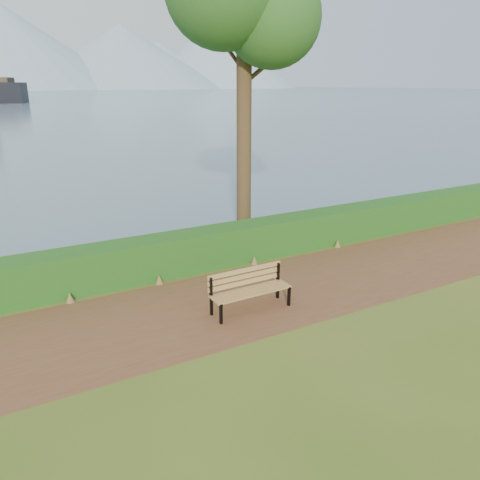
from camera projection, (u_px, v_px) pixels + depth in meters
ground at (239, 307)px, 10.27m from camera, size 140.00×140.00×0.00m
path at (232, 302)px, 10.52m from camera, size 40.00×3.40×0.01m
hedge at (191, 251)px, 12.27m from camera, size 32.00×0.85×1.00m
bench at (249, 287)px, 10.05m from camera, size 1.81×0.55×0.90m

